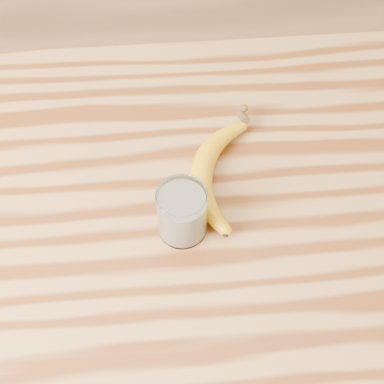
{
  "coord_description": "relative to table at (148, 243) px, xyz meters",
  "views": [
    {
      "loc": [
        0.04,
        -0.48,
        1.65
      ],
      "look_at": [
        0.08,
        0.0,
        0.93
      ],
      "focal_mm": 50.0,
      "sensor_mm": 36.0,
      "label": 1
    }
  ],
  "objects": [
    {
      "name": "smoothie_glass",
      "position": [
        0.06,
        -0.05,
        0.18
      ],
      "size": [
        0.08,
        0.08,
        0.1
      ],
      "color": "white",
      "rests_on": "table"
    },
    {
      "name": "banana",
      "position": [
        0.1,
        0.05,
        0.15
      ],
      "size": [
        0.2,
        0.35,
        0.04
      ],
      "primitive_type": null,
      "rotation": [
        0.0,
        0.0,
        -0.25
      ],
      "color": "#C68C09",
      "rests_on": "table"
    },
    {
      "name": "table",
      "position": [
        0.0,
        0.0,
        0.0
      ],
      "size": [
        1.2,
        0.8,
        0.9
      ],
      "color": "#A17139",
      "rests_on": "ground"
    }
  ]
}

